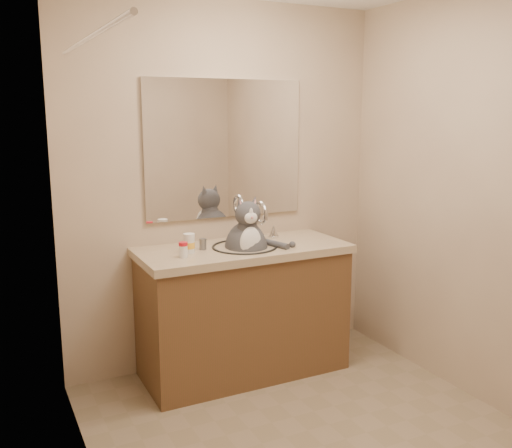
% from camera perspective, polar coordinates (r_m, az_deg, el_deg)
% --- Properties ---
extents(room, '(2.22, 2.52, 2.42)m').
position_cam_1_polar(room, '(2.73, 7.34, 0.71)').
color(room, gray).
rests_on(room, ground).
extents(vanity, '(1.34, 0.59, 1.12)m').
position_cam_1_polar(vanity, '(3.74, -1.26, -8.33)').
color(vanity, brown).
rests_on(vanity, ground).
extents(mirror, '(1.10, 0.02, 0.90)m').
position_cam_1_polar(mirror, '(3.78, -3.09, 7.49)').
color(mirror, white).
rests_on(mirror, room).
extents(shower_curtain, '(0.02, 1.30, 1.93)m').
position_cam_1_polar(shower_curtain, '(2.46, -15.04, -4.79)').
color(shower_curtain, '#B9A78C').
rests_on(shower_curtain, ground).
extents(cat, '(0.38, 0.35, 0.54)m').
position_cam_1_polar(cat, '(3.60, -0.91, -2.14)').
color(cat, '#45454A').
rests_on(cat, vanity).
extents(pill_bottle_redcap, '(0.07, 0.07, 0.09)m').
position_cam_1_polar(pill_bottle_redcap, '(3.37, -7.29, -2.57)').
color(pill_bottle_redcap, white).
rests_on(pill_bottle_redcap, vanity).
extents(pill_bottle_orange, '(0.09, 0.09, 0.12)m').
position_cam_1_polar(pill_bottle_orange, '(3.47, -6.71, -1.96)').
color(pill_bottle_orange, white).
rests_on(pill_bottle_orange, vanity).
extents(grey_canister, '(0.05, 0.05, 0.07)m').
position_cam_1_polar(grey_canister, '(3.55, -5.34, -2.02)').
color(grey_canister, slate).
rests_on(grey_canister, vanity).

